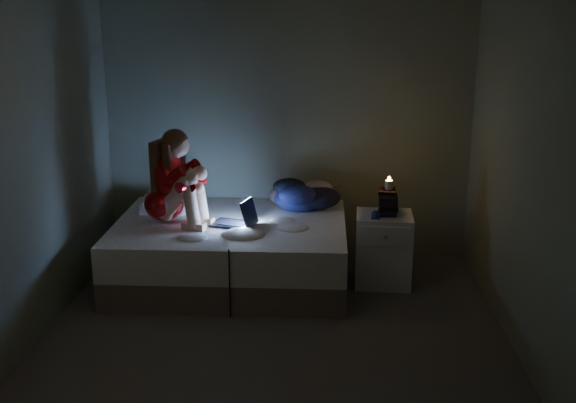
# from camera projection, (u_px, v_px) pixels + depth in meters

# --- Properties ---
(floor) EXTENTS (3.60, 3.80, 0.02)m
(floor) POSITION_uv_depth(u_px,v_px,m) (275.00, 337.00, 5.43)
(floor) COLOR #464241
(floor) RESTS_ON ground
(wall_back) EXTENTS (3.60, 0.02, 2.60)m
(wall_back) POSITION_uv_depth(u_px,v_px,m) (288.00, 127.00, 6.90)
(wall_back) COLOR #5F6259
(wall_back) RESTS_ON ground
(wall_front) EXTENTS (3.60, 0.02, 2.60)m
(wall_front) POSITION_uv_depth(u_px,v_px,m) (245.00, 272.00, 3.23)
(wall_front) COLOR #5F6259
(wall_front) RESTS_ON ground
(wall_left) EXTENTS (0.02, 3.80, 2.60)m
(wall_left) POSITION_uv_depth(u_px,v_px,m) (30.00, 170.00, 5.15)
(wall_left) COLOR #5F6259
(wall_left) RESTS_ON ground
(wall_right) EXTENTS (0.02, 3.80, 2.60)m
(wall_right) POSITION_uv_depth(u_px,v_px,m) (527.00, 177.00, 4.97)
(wall_right) COLOR #5F6259
(wall_right) RESTS_ON ground
(bed) EXTENTS (2.08, 1.56, 0.57)m
(bed) POSITION_uv_depth(u_px,v_px,m) (231.00, 251.00, 6.42)
(bed) COLOR #B9B6B0
(bed) RESTS_ON ground
(pillow) EXTENTS (0.42, 0.30, 0.12)m
(pillow) POSITION_uv_depth(u_px,v_px,m) (164.00, 204.00, 6.66)
(pillow) COLOR white
(pillow) RESTS_ON bed
(woman) EXTENTS (0.62, 0.50, 0.87)m
(woman) POSITION_uv_depth(u_px,v_px,m) (163.00, 176.00, 6.19)
(woman) COLOR maroon
(woman) RESTS_ON bed
(laptop) EXTENTS (0.43, 0.36, 0.26)m
(laptop) POSITION_uv_depth(u_px,v_px,m) (233.00, 211.00, 6.20)
(laptop) COLOR black
(laptop) RESTS_ON bed
(clothes_pile) EXTENTS (0.64, 0.59, 0.31)m
(clothes_pile) POSITION_uv_depth(u_px,v_px,m) (299.00, 193.00, 6.69)
(clothes_pile) COLOR #111B3F
(clothes_pile) RESTS_ON bed
(nightstand) EXTENTS (0.52, 0.46, 0.66)m
(nightstand) POSITION_uv_depth(u_px,v_px,m) (383.00, 249.00, 6.34)
(nightstand) COLOR silver
(nightstand) RESTS_ON ground
(book_stack) EXTENTS (0.19, 0.25, 0.21)m
(book_stack) POSITION_uv_depth(u_px,v_px,m) (388.00, 203.00, 6.24)
(book_stack) COLOR black
(book_stack) RESTS_ON nightstand
(candle) EXTENTS (0.07, 0.07, 0.08)m
(candle) POSITION_uv_depth(u_px,v_px,m) (389.00, 187.00, 6.20)
(candle) COLOR beige
(candle) RESTS_ON book_stack
(phone) EXTENTS (0.07, 0.14, 0.01)m
(phone) POSITION_uv_depth(u_px,v_px,m) (376.00, 216.00, 6.18)
(phone) COLOR black
(phone) RESTS_ON nightstand
(blue_orb) EXTENTS (0.08, 0.08, 0.08)m
(blue_orb) POSITION_uv_depth(u_px,v_px,m) (376.00, 215.00, 6.11)
(blue_orb) COLOR navy
(blue_orb) RESTS_ON nightstand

